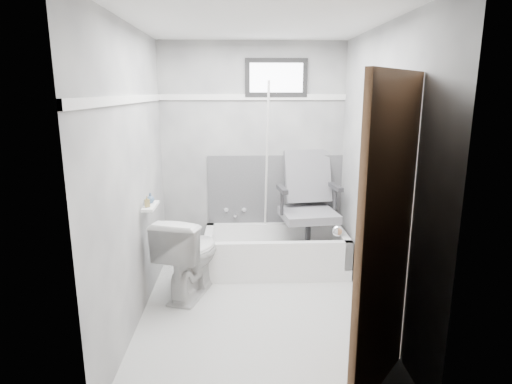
{
  "coord_description": "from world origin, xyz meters",
  "views": [
    {
      "loc": [
        -0.14,
        -3.38,
        1.88
      ],
      "look_at": [
        0.0,
        0.35,
        1.0
      ],
      "focal_mm": 30.0,
      "sensor_mm": 36.0,
      "label": 1
    }
  ],
  "objects_px": {
    "bathtub": "(275,251)",
    "soap_bottle_a": "(147,201)",
    "door": "(450,260)",
    "office_chair": "(309,207)",
    "soap_bottle_b": "(150,198)",
    "toilet": "(190,255)"
  },
  "relations": [
    {
      "from": "bathtub",
      "to": "soap_bottle_a",
      "type": "xyz_separation_m",
      "value": [
        -1.17,
        -0.74,
        0.76
      ]
    },
    {
      "from": "door",
      "to": "office_chair",
      "type": "bearing_deg",
      "value": 100.16
    },
    {
      "from": "door",
      "to": "soap_bottle_a",
      "type": "bearing_deg",
      "value": 142.55
    },
    {
      "from": "bathtub",
      "to": "soap_bottle_b",
      "type": "height_order",
      "value": "soap_bottle_b"
    },
    {
      "from": "bathtub",
      "to": "soap_bottle_b",
      "type": "distance_m",
      "value": 1.51
    },
    {
      "from": "toilet",
      "to": "soap_bottle_a",
      "type": "height_order",
      "value": "soap_bottle_a"
    },
    {
      "from": "bathtub",
      "to": "door",
      "type": "bearing_deg",
      "value": -71.25
    },
    {
      "from": "bathtub",
      "to": "toilet",
      "type": "distance_m",
      "value": 1.01
    },
    {
      "from": "door",
      "to": "soap_bottle_b",
      "type": "relative_size",
      "value": 22.18
    },
    {
      "from": "soap_bottle_b",
      "to": "soap_bottle_a",
      "type": "bearing_deg",
      "value": -90.0
    },
    {
      "from": "toilet",
      "to": "soap_bottle_a",
      "type": "distance_m",
      "value": 0.7
    },
    {
      "from": "soap_bottle_b",
      "to": "bathtub",
      "type": "bearing_deg",
      "value": 27.13
    },
    {
      "from": "office_chair",
      "to": "soap_bottle_b",
      "type": "height_order",
      "value": "office_chair"
    },
    {
      "from": "office_chair",
      "to": "door",
      "type": "bearing_deg",
      "value": -87.2
    },
    {
      "from": "office_chair",
      "to": "door",
      "type": "distance_m",
      "value": 2.29
    },
    {
      "from": "toilet",
      "to": "office_chair",
      "type": "bearing_deg",
      "value": -138.18
    },
    {
      "from": "bathtub",
      "to": "door",
      "type": "xyz_separation_m",
      "value": [
        0.75,
        -2.21,
        0.79
      ]
    },
    {
      "from": "bathtub",
      "to": "toilet",
      "type": "relative_size",
      "value": 1.91
    },
    {
      "from": "toilet",
      "to": "soap_bottle_a",
      "type": "bearing_deg",
      "value": 51.46
    },
    {
      "from": "soap_bottle_a",
      "to": "office_chair",
      "type": "bearing_deg",
      "value": 26.54
    },
    {
      "from": "bathtub",
      "to": "toilet",
      "type": "xyz_separation_m",
      "value": [
        -0.85,
        -0.52,
        0.17
      ]
    },
    {
      "from": "toilet",
      "to": "door",
      "type": "xyz_separation_m",
      "value": [
        1.6,
        -1.69,
        0.62
      ]
    }
  ]
}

